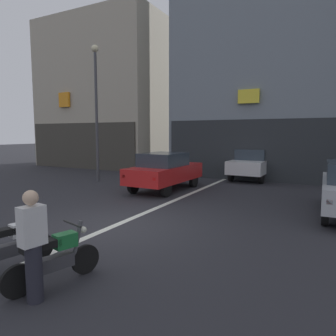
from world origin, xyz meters
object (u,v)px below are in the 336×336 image
at_px(motorcycle_white_row_leftmost, 11,245).
at_px(motorcycle_green_row_left_mid, 55,257).
at_px(car_white_down_street, 253,163).
at_px(person_by_motorcycles, 33,245).
at_px(car_red_crossing_near, 165,170).
at_px(street_lamp, 96,100).

distance_m(motorcycle_white_row_leftmost, motorcycle_green_row_left_mid, 1.17).
height_order(car_white_down_street, motorcycle_white_row_leftmost, car_white_down_street).
xyz_separation_m(car_white_down_street, motorcycle_white_row_leftmost, (-1.32, -13.53, -0.43)).
xyz_separation_m(car_white_down_street, person_by_motorcycles, (-0.00, -14.09, -0.03)).
bearing_deg(motorcycle_white_row_leftmost, person_by_motorcycles, -23.06).
height_order(car_red_crossing_near, motorcycle_white_row_leftmost, car_red_crossing_near).
xyz_separation_m(car_white_down_street, street_lamp, (-6.97, -4.50, 3.29)).
bearing_deg(motorcycle_white_row_leftmost, motorcycle_green_row_left_mid, -2.08).
distance_m(car_white_down_street, motorcycle_white_row_leftmost, 13.60).
distance_m(motorcycle_green_row_left_mid, person_by_motorcycles, 0.67).
xyz_separation_m(motorcycle_white_row_leftmost, motorcycle_green_row_left_mid, (1.17, -0.04, 0.00)).
bearing_deg(motorcycle_green_row_left_mid, motorcycle_white_row_leftmost, 177.92).
xyz_separation_m(car_red_crossing_near, car_white_down_street, (2.63, 5.21, 0.00)).
bearing_deg(car_red_crossing_near, person_by_motorcycles, -73.50).
bearing_deg(motorcycle_white_row_leftmost, car_red_crossing_near, 98.99).
relative_size(motorcycle_white_row_leftmost, person_by_motorcycles, 0.98).
bearing_deg(street_lamp, motorcycle_white_row_leftmost, -57.96).
height_order(car_red_crossing_near, person_by_motorcycles, person_by_motorcycles).
relative_size(motorcycle_green_row_left_mid, person_by_motorcycles, 0.97).
xyz_separation_m(car_white_down_street, motorcycle_green_row_left_mid, (-0.15, -13.58, -0.43)).
distance_m(car_red_crossing_near, motorcycle_white_row_leftmost, 8.44).
height_order(car_red_crossing_near, car_white_down_street, same).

